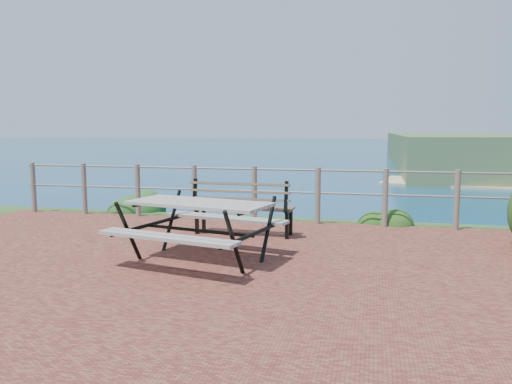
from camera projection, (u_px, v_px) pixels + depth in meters
The scene contains 7 objects.
ground at pixel (188, 273), 5.87m from camera, with size 10.00×7.00×0.12m, color maroon.
ocean at pixel (369, 134), 199.04m from camera, with size 1200.00×1200.00×0.00m, color #145A78.
safety_railing at pixel (254, 191), 9.03m from camera, with size 9.40×0.10×1.00m.
picnic_table at pixel (199, 225), 6.28m from camera, with size 1.91×1.53×0.76m.
park_bench at pixel (243, 199), 7.86m from camera, with size 1.60×0.46×0.89m.
shrub_lip_west at pixel (135, 210), 10.50m from camera, with size 0.88×0.88×0.66m, color #225A25.
shrub_lip_east at pixel (383, 223), 8.98m from camera, with size 0.72×0.72×0.44m, color #1A4415.
Camera 1 is at (2.09, -5.37, 1.67)m, focal length 35.00 mm.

